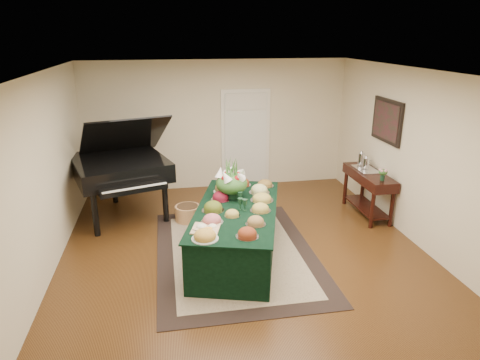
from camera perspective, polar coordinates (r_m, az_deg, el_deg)
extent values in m
plane|color=black|center=(6.74, 0.46, -9.30)|extent=(6.00, 6.00, 0.00)
cube|color=black|center=(6.65, -0.57, -9.68)|extent=(2.37, 3.32, 0.01)
cube|color=#C4B293|center=(6.64, -0.57, -9.63)|extent=(1.90, 2.85, 0.01)
cube|color=silver|center=(9.23, 0.73, 5.56)|extent=(1.05, 0.04, 2.10)
cube|color=silver|center=(9.22, 0.75, 5.23)|extent=(0.90, 0.06, 2.00)
cube|color=black|center=(6.43, -0.44, -6.98)|extent=(1.71, 2.59, 0.75)
cube|color=black|center=(6.28, -0.45, -3.84)|extent=(1.78, 2.66, 0.02)
cylinder|color=#A3ADA3|center=(6.90, -2.36, -1.54)|extent=(0.29, 0.29, 0.01)
ellipsoid|color=olive|center=(6.88, -2.37, -0.98)|extent=(0.24, 0.24, 0.13)
cylinder|color=#A3ADA3|center=(5.38, -4.69, -7.80)|extent=(0.34, 0.34, 0.01)
ellipsoid|color=gold|center=(5.36, -4.70, -7.31)|extent=(0.28, 0.28, 0.09)
cylinder|color=silver|center=(6.17, 2.74, -4.10)|extent=(0.30, 0.30, 0.01)
ellipsoid|color=gold|center=(6.16, 2.74, -3.70)|extent=(0.25, 0.25, 0.08)
cylinder|color=silver|center=(6.86, 2.59, -1.68)|extent=(0.33, 0.33, 0.01)
ellipsoid|color=#DEDA8A|center=(6.84, 2.59, -1.25)|extent=(0.27, 0.27, 0.10)
cylinder|color=silver|center=(7.19, -2.09, -0.68)|extent=(0.27, 0.27, 0.01)
ellipsoid|color=maroon|center=(7.17, -2.09, -0.38)|extent=(0.22, 0.22, 0.07)
cylinder|color=silver|center=(7.19, 0.27, -0.67)|extent=(0.30, 0.30, 0.01)
ellipsoid|color=maroon|center=(7.17, 0.27, -0.29)|extent=(0.25, 0.25, 0.09)
cylinder|color=silver|center=(6.57, -2.61, -2.64)|extent=(0.30, 0.30, 0.01)
ellipsoid|color=maroon|center=(6.55, -2.62, -2.20)|extent=(0.24, 0.24, 0.10)
cylinder|color=silver|center=(5.82, -3.75, -5.63)|extent=(0.31, 0.31, 0.01)
ellipsoid|color=#C56265|center=(5.80, -3.76, -5.21)|extent=(0.25, 0.25, 0.08)
cylinder|color=silver|center=(7.16, 3.34, -0.77)|extent=(0.30, 0.30, 0.01)
ellipsoid|color=olive|center=(7.15, 3.34, -0.45)|extent=(0.24, 0.24, 0.07)
cylinder|color=silver|center=(5.75, 2.11, -5.91)|extent=(0.27, 0.27, 0.01)
ellipsoid|color=olive|center=(5.73, 2.11, -5.48)|extent=(0.23, 0.23, 0.08)
cylinder|color=silver|center=(6.00, -1.06, -4.79)|extent=(0.23, 0.23, 0.01)
ellipsoid|color=gold|center=(5.99, -1.06, -4.45)|extent=(0.19, 0.19, 0.06)
cylinder|color=silver|center=(5.42, 0.97, -7.55)|extent=(0.29, 0.29, 0.01)
ellipsoid|color=maroon|center=(5.39, 0.98, -7.08)|extent=(0.24, 0.24, 0.09)
cylinder|color=silver|center=(6.55, 2.93, -2.72)|extent=(0.35, 0.35, 0.01)
ellipsoid|color=gold|center=(6.53, 2.94, -2.35)|extent=(0.29, 0.29, 0.08)
cylinder|color=silver|center=(6.18, -3.61, -4.08)|extent=(0.33, 0.33, 0.01)
ellipsoid|color=#515F18|center=(6.16, -3.62, -3.59)|extent=(0.27, 0.27, 0.10)
cube|color=tan|center=(5.63, -4.59, -6.50)|extent=(0.43, 0.43, 0.02)
ellipsoid|color=beige|center=(5.65, -5.13, -5.86)|extent=(0.14, 0.14, 0.08)
ellipsoid|color=beige|center=(5.65, -3.69, -5.89)|extent=(0.12, 0.12, 0.07)
cube|color=orange|center=(5.53, -4.24, -6.56)|extent=(0.09, 0.08, 0.05)
cylinder|color=#13311F|center=(6.62, -1.12, -1.61)|extent=(0.19, 0.19, 0.19)
ellipsoid|color=#305E25|center=(6.57, -1.13, -0.48)|extent=(0.49, 0.49, 0.32)
cylinder|color=black|center=(7.42, -18.74, -4.36)|extent=(0.10, 0.10, 0.76)
cylinder|color=black|center=(7.66, -9.92, -2.85)|extent=(0.10, 0.10, 0.76)
cylinder|color=black|center=(8.77, -16.46, -0.52)|extent=(0.10, 0.10, 0.76)
cube|color=black|center=(7.94, -15.74, 1.67)|extent=(1.95, 2.02, 0.33)
cube|color=black|center=(7.12, -13.99, -1.15)|extent=(1.10, 0.54, 0.10)
cube|color=black|center=(7.98, -15.26, 5.63)|extent=(1.75, 1.57, 0.84)
cylinder|color=#AD7545|center=(7.72, -6.97, -4.45)|extent=(0.45, 0.45, 0.28)
cylinder|color=black|center=(7.66, 17.21, -3.93)|extent=(0.07, 0.07, 0.64)
cylinder|color=black|center=(7.83, 19.56, -3.69)|extent=(0.07, 0.07, 0.64)
cylinder|color=black|center=(8.61, 13.87, -1.08)|extent=(0.07, 0.07, 0.64)
cylinder|color=black|center=(8.76, 16.02, -0.93)|extent=(0.07, 0.07, 0.64)
cube|color=black|center=(8.07, 16.85, 0.39)|extent=(0.45, 1.34, 0.18)
cube|color=black|center=(8.27, 16.47, -3.43)|extent=(0.38, 1.18, 0.03)
cube|color=silver|center=(8.18, 16.42, 1.40)|extent=(0.34, 0.58, 0.02)
cylinder|color=#13311F|center=(7.64, 18.46, 0.35)|extent=(0.07, 0.07, 0.11)
ellipsoid|color=pink|center=(7.61, 18.54, 1.08)|extent=(0.17, 0.17, 0.11)
cube|color=black|center=(7.93, 19.02, 7.47)|extent=(0.04, 0.95, 0.75)
cube|color=#4B1423|center=(7.91, 18.86, 7.47)|extent=(0.01, 0.82, 0.62)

